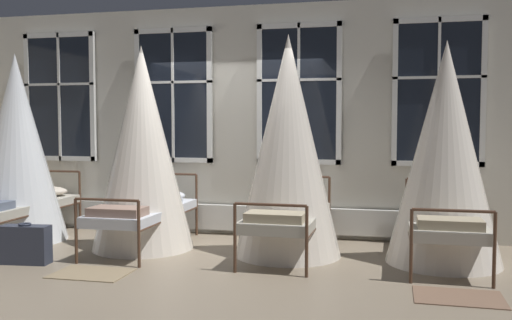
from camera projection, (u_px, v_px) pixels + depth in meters
ground at (208, 254)px, 6.91m from camera, size 19.12×19.12×0.00m
back_wall_with_windows at (236, 121)px, 8.13m from camera, size 10.56×0.10×3.28m
window_bank at (234, 149)px, 8.04m from camera, size 6.75×0.10×2.92m
cot_first at (17, 151)px, 7.67m from camera, size 1.30×1.95×2.56m
cot_second at (142, 151)px, 7.18m from camera, size 1.30×1.95×2.59m
cot_third at (288, 149)px, 6.78m from camera, size 1.30×1.96×2.67m
cot_fourth at (445, 156)px, 6.38m from camera, size 1.30×1.95×2.54m
rug_second at (91, 273)px, 5.97m from camera, size 0.80×0.57×0.01m
rug_fourth at (458, 297)px, 5.14m from camera, size 0.81×0.57×0.01m
suitcase_dark at (25, 244)px, 6.40m from camera, size 0.58×0.27×0.47m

